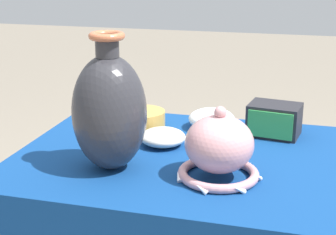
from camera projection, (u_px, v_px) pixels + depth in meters
name	position (u px, v px, depth m)	size (l,w,h in m)	color
display_table	(187.00, 188.00, 1.37)	(0.90, 0.68, 0.70)	#38383D
vase_tall_bulbous	(109.00, 111.00, 1.23)	(0.18, 0.18, 0.34)	#2D2D33
vase_dome_bell	(219.00, 149.00, 1.20)	(0.20, 0.21, 0.18)	#D19399
mosaic_tile_box	(274.00, 120.00, 1.49)	(0.16, 0.13, 0.09)	#232328
bowl_shallow_porcelain	(212.00, 119.00, 1.55)	(0.14, 0.14, 0.06)	white
pot_squat_ochre	(142.00, 120.00, 1.55)	(0.14, 0.14, 0.06)	gold
bowl_shallow_ivory	(163.00, 137.00, 1.42)	(0.13, 0.13, 0.05)	white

